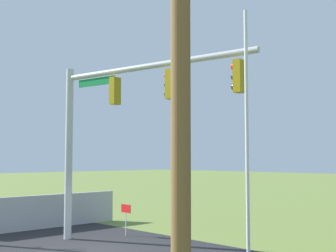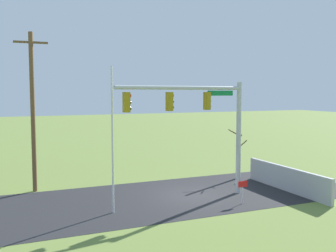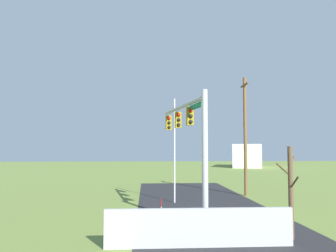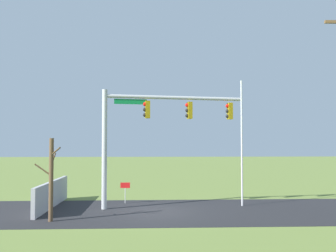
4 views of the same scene
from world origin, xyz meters
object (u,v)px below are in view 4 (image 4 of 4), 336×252
object	(u,v)px
signal_mast	(149,123)
flagpole	(242,143)
bare_tree	(51,178)
open_sign	(125,188)

from	to	relation	value
signal_mast	flagpole	distance (m)	5.39
bare_tree	flagpole	bearing A→B (deg)	-157.76
flagpole	open_sign	xyz separation A→B (m)	(6.66, -1.20, -2.65)
flagpole	bare_tree	size ratio (longest dim) A/B	1.89
open_sign	signal_mast	bearing A→B (deg)	131.78
signal_mast	open_sign	bearing A→B (deg)	-48.22
signal_mast	open_sign	size ratio (longest dim) A/B	6.45
bare_tree	open_sign	xyz separation A→B (m)	(-3.04, -5.17, -1.04)
flagpole	bare_tree	world-z (taller)	flagpole
flagpole	open_sign	size ratio (longest dim) A/B	5.82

